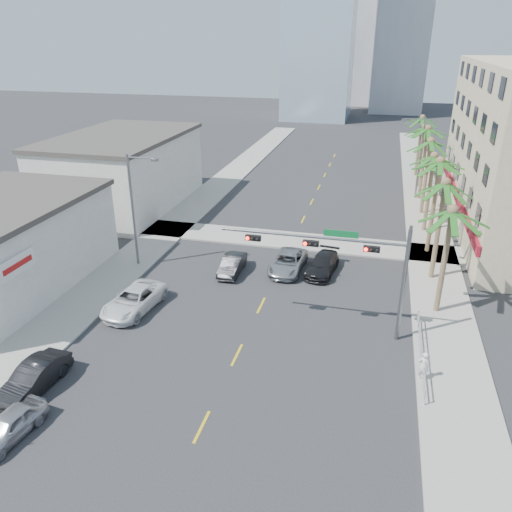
# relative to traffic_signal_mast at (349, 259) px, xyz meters

# --- Properties ---
(ground) EXTENTS (260.00, 260.00, 0.00)m
(ground) POSITION_rel_traffic_signal_mast_xyz_m (-5.78, -7.95, -5.06)
(ground) COLOR #262628
(ground) RESTS_ON ground
(sidewalk_right) EXTENTS (4.00, 120.00, 0.15)m
(sidewalk_right) POSITION_rel_traffic_signal_mast_xyz_m (6.22, 12.05, -4.99)
(sidewalk_right) COLOR gray
(sidewalk_right) RESTS_ON ground
(sidewalk_left) EXTENTS (4.00, 120.00, 0.15)m
(sidewalk_left) POSITION_rel_traffic_signal_mast_xyz_m (-17.78, 12.05, -4.99)
(sidewalk_left) COLOR gray
(sidewalk_left) RESTS_ON ground
(sidewalk_cross) EXTENTS (80.00, 4.00, 0.15)m
(sidewalk_cross) POSITION_rel_traffic_signal_mast_xyz_m (-5.78, 14.05, -4.99)
(sidewalk_cross) COLOR gray
(sidewalk_cross) RESTS_ON ground
(building_left_far) EXTENTS (11.00, 18.00, 7.20)m
(building_left_far) POSITION_rel_traffic_signal_mast_xyz_m (-25.28, 20.05, -1.46)
(building_left_far) COLOR beige
(building_left_far) RESTS_ON ground
(tower_far_center) EXTENTS (16.00, 16.00, 42.00)m
(tower_far_center) POSITION_rel_traffic_signal_mast_xyz_m (-8.78, 117.05, 15.94)
(tower_far_center) COLOR #ADADB2
(tower_far_center) RESTS_ON ground
(traffic_signal_mast) EXTENTS (11.12, 0.54, 7.20)m
(traffic_signal_mast) POSITION_rel_traffic_signal_mast_xyz_m (0.00, 0.00, 0.00)
(traffic_signal_mast) COLOR slate
(traffic_signal_mast) RESTS_ON ground
(palm_tree_0) EXTENTS (4.80, 4.80, 7.80)m
(palm_tree_0) POSITION_rel_traffic_signal_mast_xyz_m (5.82, 4.05, 2.02)
(palm_tree_0) COLOR brown
(palm_tree_0) RESTS_ON ground
(palm_tree_1) EXTENTS (4.80, 4.80, 8.16)m
(palm_tree_1) POSITION_rel_traffic_signal_mast_xyz_m (5.82, 9.25, 2.37)
(palm_tree_1) COLOR brown
(palm_tree_1) RESTS_ON ground
(palm_tree_2) EXTENTS (4.80, 4.80, 8.52)m
(palm_tree_2) POSITION_rel_traffic_signal_mast_xyz_m (5.82, 14.45, 2.72)
(palm_tree_2) COLOR brown
(palm_tree_2) RESTS_ON ground
(palm_tree_3) EXTENTS (4.80, 4.80, 7.80)m
(palm_tree_3) POSITION_rel_traffic_signal_mast_xyz_m (5.82, 19.65, 2.02)
(palm_tree_3) COLOR brown
(palm_tree_3) RESTS_ON ground
(palm_tree_4) EXTENTS (4.80, 4.80, 8.16)m
(palm_tree_4) POSITION_rel_traffic_signal_mast_xyz_m (5.82, 24.85, 2.37)
(palm_tree_4) COLOR brown
(palm_tree_4) RESTS_ON ground
(palm_tree_5) EXTENTS (4.80, 4.80, 8.52)m
(palm_tree_5) POSITION_rel_traffic_signal_mast_xyz_m (5.82, 30.05, 2.72)
(palm_tree_5) COLOR brown
(palm_tree_5) RESTS_ON ground
(palm_tree_6) EXTENTS (4.80, 4.80, 7.80)m
(palm_tree_6) POSITION_rel_traffic_signal_mast_xyz_m (5.82, 35.25, 2.02)
(palm_tree_6) COLOR brown
(palm_tree_6) RESTS_ON ground
(palm_tree_7) EXTENTS (4.80, 4.80, 8.16)m
(palm_tree_7) POSITION_rel_traffic_signal_mast_xyz_m (5.82, 40.45, 2.37)
(palm_tree_7) COLOR brown
(palm_tree_7) RESTS_ON ground
(streetlight_left) EXTENTS (2.55, 0.25, 9.00)m
(streetlight_left) POSITION_rel_traffic_signal_mast_xyz_m (-16.78, 6.05, -0.00)
(streetlight_left) COLOR slate
(streetlight_left) RESTS_ON ground
(streetlight_right) EXTENTS (2.55, 0.25, 9.00)m
(streetlight_right) POSITION_rel_traffic_signal_mast_xyz_m (5.21, 30.05, -0.00)
(streetlight_right) COLOR slate
(streetlight_right) RESTS_ON ground
(guardrail) EXTENTS (0.08, 8.08, 1.00)m
(guardrail) POSITION_rel_traffic_signal_mast_xyz_m (4.52, -1.95, -4.39)
(guardrail) COLOR silver
(guardrail) RESTS_ON ground
(car_parked_near) EXTENTS (1.98, 3.95, 1.29)m
(car_parked_near) POSITION_rel_traffic_signal_mast_xyz_m (-14.11, -12.70, -4.42)
(car_parked_near) COLOR #B8B8BD
(car_parked_near) RESTS_ON ground
(car_parked_mid) EXTENTS (1.84, 4.53, 1.46)m
(car_parked_mid) POSITION_rel_traffic_signal_mast_xyz_m (-15.18, -9.42, -4.33)
(car_parked_mid) COLOR black
(car_parked_mid) RESTS_ON ground
(car_parked_far) EXTENTS (3.08, 5.65, 1.50)m
(car_parked_far) POSITION_rel_traffic_signal_mast_xyz_m (-13.94, -0.63, -4.31)
(car_parked_far) COLOR white
(car_parked_far) RESTS_ON ground
(car_lane_left) EXTENTS (1.49, 4.12, 1.35)m
(car_lane_left) POSITION_rel_traffic_signal_mast_xyz_m (-9.20, 6.54, -4.39)
(car_lane_left) COLOR black
(car_lane_left) RESTS_ON ground
(car_lane_center) EXTENTS (2.62, 5.27, 1.43)m
(car_lane_center) POSITION_rel_traffic_signal_mast_xyz_m (-5.06, 7.98, -4.35)
(car_lane_center) COLOR #A7A7AB
(car_lane_center) RESTS_ON ground
(car_lane_right) EXTENTS (2.51, 4.98, 1.39)m
(car_lane_right) POSITION_rel_traffic_signal_mast_xyz_m (-2.38, 8.24, -4.37)
(car_lane_right) COLOR black
(car_lane_right) RESTS_ON ground
(pedestrian) EXTENTS (0.63, 0.45, 1.65)m
(pedestrian) POSITION_rel_traffic_signal_mast_xyz_m (4.52, -3.78, -4.09)
(pedestrian) COLOR white
(pedestrian) RESTS_ON sidewalk_right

